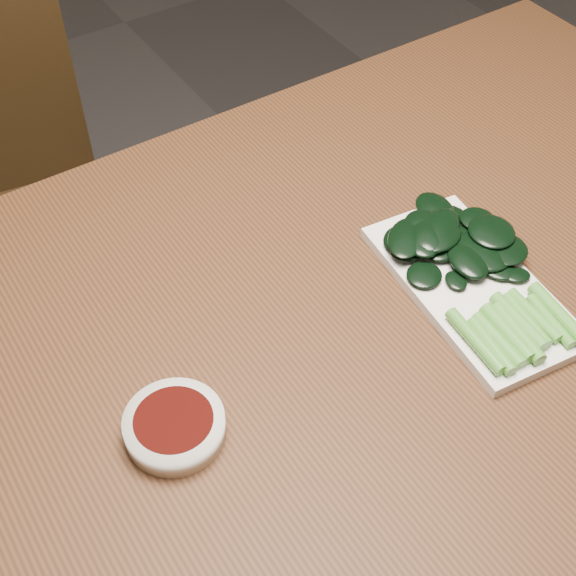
% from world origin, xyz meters
% --- Properties ---
extents(ground, '(6.00, 6.00, 0.00)m').
position_xyz_m(ground, '(0.00, 0.00, 0.00)').
color(ground, '#2F2C2C').
rests_on(ground, ground).
extents(table, '(1.40, 0.80, 0.75)m').
position_xyz_m(table, '(0.00, 0.00, 0.68)').
color(table, '#452713').
rests_on(table, ground).
extents(sauce_bowl, '(0.10, 0.10, 0.03)m').
position_xyz_m(sauce_bowl, '(-0.24, -0.05, 0.76)').
color(sauce_bowl, white).
rests_on(sauce_bowl, table).
extents(serving_plate, '(0.17, 0.29, 0.01)m').
position_xyz_m(serving_plate, '(0.15, -0.07, 0.76)').
color(serving_plate, white).
rests_on(serving_plate, table).
extents(gai_lan, '(0.17, 0.29, 0.02)m').
position_xyz_m(gai_lan, '(0.16, -0.04, 0.78)').
color(gai_lan, '#529F37').
rests_on(gai_lan, serving_plate).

